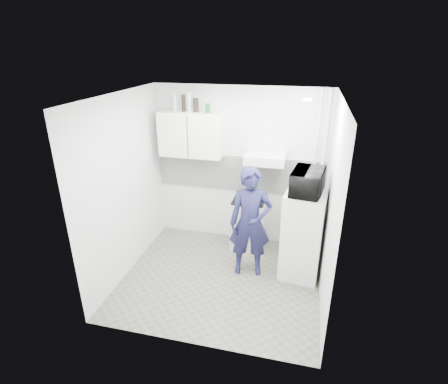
# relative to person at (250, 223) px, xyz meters

# --- Properties ---
(floor) EXTENTS (2.80, 2.80, 0.00)m
(floor) POSITION_rel_person_xyz_m (-0.36, -0.28, -0.82)
(floor) COLOR slate
(floor) RESTS_ON ground
(ceiling) EXTENTS (2.80, 2.80, 0.00)m
(ceiling) POSITION_rel_person_xyz_m (-0.36, -0.28, 1.78)
(ceiling) COLOR white
(ceiling) RESTS_ON wall_back
(wall_back) EXTENTS (2.80, 0.00, 2.80)m
(wall_back) POSITION_rel_person_xyz_m (-0.36, 0.97, 0.48)
(wall_back) COLOR white
(wall_back) RESTS_ON floor
(wall_left) EXTENTS (0.00, 2.60, 2.60)m
(wall_left) POSITION_rel_person_xyz_m (-1.76, -0.28, 0.48)
(wall_left) COLOR white
(wall_left) RESTS_ON floor
(wall_right) EXTENTS (0.00, 2.60, 2.60)m
(wall_right) POSITION_rel_person_xyz_m (1.04, -0.28, 0.48)
(wall_right) COLOR white
(wall_right) RESTS_ON floor
(person) EXTENTS (0.66, 0.49, 1.64)m
(person) POSITION_rel_person_xyz_m (0.00, 0.00, 0.00)
(person) COLOR #191A3E
(person) RESTS_ON floor
(stove) EXTENTS (0.53, 0.53, 0.84)m
(stove) POSITION_rel_person_xyz_m (-0.14, 0.72, -0.40)
(stove) COLOR silver
(stove) RESTS_ON floor
(fridge) EXTENTS (0.60, 0.60, 1.31)m
(fridge) POSITION_rel_person_xyz_m (0.74, 0.10, -0.16)
(fridge) COLOR white
(fridge) RESTS_ON floor
(stove_top) EXTENTS (0.51, 0.51, 0.03)m
(stove_top) POSITION_rel_person_xyz_m (-0.14, 0.72, 0.04)
(stove_top) COLOR black
(stove_top) RESTS_ON stove
(saucepan) EXTENTS (0.17, 0.17, 0.09)m
(saucepan) POSITION_rel_person_xyz_m (-0.16, 0.72, 0.10)
(saucepan) COLOR silver
(saucepan) RESTS_ON stove_top
(microwave) EXTENTS (0.64, 0.47, 0.32)m
(microwave) POSITION_rel_person_xyz_m (0.74, 0.10, 0.66)
(microwave) COLOR black
(microwave) RESTS_ON fridge
(bottle_b) EXTENTS (0.07, 0.07, 0.26)m
(bottle_b) POSITION_rel_person_xyz_m (-1.36, 0.80, 1.51)
(bottle_b) COLOR #B2B7BC
(bottle_b) RESTS_ON upper_cabinet
(bottle_c) EXTENTS (0.06, 0.06, 0.25)m
(bottle_c) POSITION_rel_person_xyz_m (-1.22, 0.80, 1.51)
(bottle_c) COLOR black
(bottle_c) RESTS_ON upper_cabinet
(bottle_d) EXTENTS (0.07, 0.07, 0.30)m
(bottle_d) POSITION_rel_person_xyz_m (-1.12, 0.80, 1.53)
(bottle_d) COLOR #B2B7BC
(bottle_d) RESTS_ON upper_cabinet
(canister_a) EXTENTS (0.08, 0.08, 0.21)m
(canister_a) POSITION_rel_person_xyz_m (-1.02, 0.80, 1.48)
(canister_a) COLOR black
(canister_a) RESTS_ON upper_cabinet
(canister_b) EXTENTS (0.07, 0.07, 0.14)m
(canister_b) POSITION_rel_person_xyz_m (-0.83, 0.80, 1.45)
(canister_b) COLOR #144C1E
(canister_b) RESTS_ON upper_cabinet
(upper_cabinet) EXTENTS (1.00, 0.35, 0.70)m
(upper_cabinet) POSITION_rel_person_xyz_m (-1.11, 0.80, 1.03)
(upper_cabinet) COLOR white
(upper_cabinet) RESTS_ON wall_back
(range_hood) EXTENTS (0.60, 0.50, 0.14)m
(range_hood) POSITION_rel_person_xyz_m (0.09, 0.72, 0.75)
(range_hood) COLOR silver
(range_hood) RESTS_ON wall_back
(backsplash) EXTENTS (2.74, 0.03, 0.60)m
(backsplash) POSITION_rel_person_xyz_m (-0.36, 0.96, 0.38)
(backsplash) COLOR white
(backsplash) RESTS_ON wall_back
(pipe_a) EXTENTS (0.05, 0.05, 2.60)m
(pipe_a) POSITION_rel_person_xyz_m (0.94, 0.89, 0.48)
(pipe_a) COLOR silver
(pipe_a) RESTS_ON floor
(pipe_b) EXTENTS (0.04, 0.04, 2.60)m
(pipe_b) POSITION_rel_person_xyz_m (0.82, 0.89, 0.48)
(pipe_b) COLOR silver
(pipe_b) RESTS_ON floor
(ceiling_spot_fixture) EXTENTS (0.10, 0.10, 0.02)m
(ceiling_spot_fixture) POSITION_rel_person_xyz_m (0.64, -0.08, 1.75)
(ceiling_spot_fixture) COLOR white
(ceiling_spot_fixture) RESTS_ON ceiling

